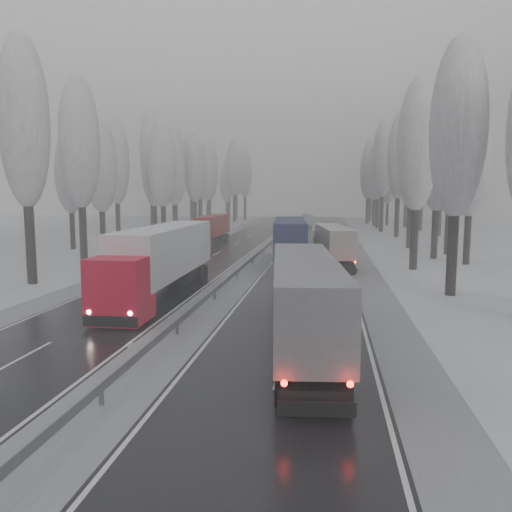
% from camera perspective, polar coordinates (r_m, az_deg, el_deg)
% --- Properties ---
extents(ground, '(260.00, 260.00, 0.00)m').
position_cam_1_polar(ground, '(20.49, -12.34, -11.92)').
color(ground, white).
rests_on(ground, ground).
extents(carriageway_right, '(7.50, 200.00, 0.03)m').
position_cam_1_polar(carriageway_right, '(48.60, 6.09, -0.76)').
color(carriageway_right, black).
rests_on(carriageway_right, ground).
extents(carriageway_left, '(7.50, 200.00, 0.03)m').
position_cam_1_polar(carriageway_left, '(50.07, -6.01, -0.53)').
color(carriageway_left, black).
rests_on(carriageway_left, ground).
extents(median_slush, '(3.00, 200.00, 0.04)m').
position_cam_1_polar(median_slush, '(49.06, -0.05, -0.64)').
color(median_slush, '#999BA0').
rests_on(median_slush, ground).
extents(shoulder_right, '(2.40, 200.00, 0.04)m').
position_cam_1_polar(shoulder_right, '(48.68, 11.92, -0.86)').
color(shoulder_right, '#999BA0').
rests_on(shoulder_right, ground).
extents(shoulder_left, '(2.40, 200.00, 0.04)m').
position_cam_1_polar(shoulder_left, '(51.50, -11.36, -0.42)').
color(shoulder_left, '#999BA0').
rests_on(shoulder_left, ground).
extents(median_guardrail, '(0.12, 200.00, 0.76)m').
position_cam_1_polar(median_guardrail, '(48.97, -0.05, 0.02)').
color(median_guardrail, slate).
rests_on(median_guardrail, ground).
extents(tree_16, '(3.60, 3.60, 16.53)m').
position_cam_1_polar(tree_16, '(34.99, 22.10, 13.23)').
color(tree_16, black).
rests_on(tree_16, ground).
extents(tree_18, '(3.60, 3.60, 16.58)m').
position_cam_1_polar(tree_18, '(45.97, 17.99, 11.84)').
color(tree_18, black).
rests_on(tree_18, ground).
extents(tree_19, '(3.60, 3.60, 14.57)m').
position_cam_1_polar(tree_19, '(50.95, 23.37, 9.66)').
color(tree_19, black).
rests_on(tree_19, ground).
extents(tree_20, '(3.60, 3.60, 15.71)m').
position_cam_1_polar(tree_20, '(54.52, 20.07, 10.37)').
color(tree_20, black).
rests_on(tree_20, ground).
extents(tree_21, '(3.60, 3.60, 18.62)m').
position_cam_1_polar(tree_21, '(59.04, 21.50, 11.83)').
color(tree_21, black).
rests_on(tree_21, ground).
extents(tree_22, '(3.60, 3.60, 15.86)m').
position_cam_1_polar(tree_22, '(64.62, 17.38, 9.98)').
color(tree_22, black).
rests_on(tree_22, ground).
extents(tree_23, '(3.60, 3.60, 13.55)m').
position_cam_1_polar(tree_23, '(69.71, 21.97, 8.34)').
color(tree_23, black).
rests_on(tree_23, ground).
extents(tree_24, '(3.60, 3.60, 20.49)m').
position_cam_1_polar(tree_24, '(70.32, 17.48, 12.12)').
color(tree_24, black).
rests_on(tree_24, ground).
extents(tree_25, '(3.60, 3.60, 19.44)m').
position_cam_1_polar(tree_25, '(75.53, 22.24, 11.05)').
color(tree_25, black).
rests_on(tree_25, ground).
extents(tree_26, '(3.60, 3.60, 18.78)m').
position_cam_1_polar(tree_26, '(80.29, 16.02, 10.73)').
color(tree_26, black).
rests_on(tree_26, ground).
extents(tree_27, '(3.60, 3.60, 17.62)m').
position_cam_1_polar(tree_27, '(85.40, 20.46, 9.83)').
color(tree_27, black).
rests_on(tree_27, ground).
extents(tree_28, '(3.60, 3.60, 19.62)m').
position_cam_1_polar(tree_28, '(90.77, 14.32, 10.67)').
color(tree_28, black).
rests_on(tree_28, ground).
extents(tree_29, '(3.60, 3.60, 18.11)m').
position_cam_1_polar(tree_29, '(95.70, 18.50, 9.75)').
color(tree_29, black).
rests_on(tree_29, ground).
extents(tree_30, '(3.60, 3.60, 17.86)m').
position_cam_1_polar(tree_30, '(100.41, 13.83, 9.68)').
color(tree_30, black).
rests_on(tree_30, ground).
extents(tree_31, '(3.60, 3.60, 18.58)m').
position_cam_1_polar(tree_31, '(105.12, 16.88, 9.70)').
color(tree_31, black).
rests_on(tree_31, ground).
extents(tree_32, '(3.60, 3.60, 17.33)m').
position_cam_1_polar(tree_32, '(107.87, 13.47, 9.32)').
color(tree_32, black).
rests_on(tree_32, ground).
extents(tree_33, '(3.60, 3.60, 14.33)m').
position_cam_1_polar(tree_33, '(112.10, 14.86, 8.20)').
color(tree_33, black).
rests_on(tree_33, ground).
extents(tree_34, '(3.60, 3.60, 17.63)m').
position_cam_1_polar(tree_34, '(114.88, 12.69, 9.28)').
color(tree_34, black).
rests_on(tree_34, ground).
extents(tree_35, '(3.60, 3.60, 18.25)m').
position_cam_1_polar(tree_35, '(119.91, 16.99, 9.24)').
color(tree_35, black).
rests_on(tree_35, ground).
extents(tree_36, '(3.60, 3.60, 20.23)m').
position_cam_1_polar(tree_36, '(124.86, 12.96, 9.84)').
color(tree_36, black).
rests_on(tree_36, ground).
extents(tree_37, '(3.60, 3.60, 16.37)m').
position_cam_1_polar(tree_37, '(129.48, 15.90, 8.56)').
color(tree_37, black).
rests_on(tree_37, ground).
extents(tree_38, '(3.60, 3.60, 17.97)m').
position_cam_1_polar(tree_38, '(135.46, 13.29, 9.00)').
color(tree_38, black).
rests_on(tree_38, ground).
extents(tree_39, '(3.60, 3.60, 16.19)m').
position_cam_1_polar(tree_39, '(139.67, 14.30, 8.44)').
color(tree_39, black).
rests_on(tree_39, ground).
extents(tree_56, '(3.60, 3.60, 18.12)m').
position_cam_1_polar(tree_56, '(40.47, -25.02, 13.63)').
color(tree_56, black).
rests_on(tree_56, ground).
extents(tree_58, '(3.60, 3.60, 17.21)m').
position_cam_1_polar(tree_58, '(48.25, -19.54, 12.02)').
color(tree_58, black).
rests_on(tree_58, ground).
extents(tree_59, '(3.60, 3.60, 18.41)m').
position_cam_1_polar(tree_59, '(55.59, -24.80, 11.86)').
color(tree_59, black).
rests_on(tree_59, ground).
extents(tree_60, '(3.60, 3.60, 14.84)m').
position_cam_1_polar(tree_60, '(57.92, -17.35, 9.71)').
color(tree_60, black).
rests_on(tree_60, ground).
extents(tree_61, '(3.60, 3.60, 13.95)m').
position_cam_1_polar(tree_61, '(64.06, -20.50, 8.79)').
color(tree_61, black).
rests_on(tree_61, ground).
extents(tree_62, '(3.60, 3.60, 16.04)m').
position_cam_1_polar(tree_62, '(65.38, -10.67, 10.24)').
color(tree_62, black).
rests_on(tree_62, ground).
extents(tree_63, '(3.60, 3.60, 16.88)m').
position_cam_1_polar(tree_63, '(71.99, -15.70, 10.23)').
color(tree_63, black).
rests_on(tree_63, ground).
extents(tree_64, '(3.60, 3.60, 15.42)m').
position_cam_1_polar(tree_64, '(75.25, -11.59, 9.49)').
color(tree_64, black).
rests_on(tree_64, ground).
extents(tree_65, '(3.60, 3.60, 19.48)m').
position_cam_1_polar(tree_65, '(79.77, -11.89, 11.20)').
color(tree_65, black).
rests_on(tree_65, ground).
extents(tree_66, '(3.60, 3.60, 15.23)m').
position_cam_1_polar(tree_66, '(84.35, -9.29, 9.18)').
color(tree_66, black).
rests_on(tree_66, ground).
extents(tree_67, '(3.60, 3.60, 17.09)m').
position_cam_1_polar(tree_67, '(88.63, -9.39, 9.84)').
color(tree_67, black).
rests_on(tree_67, ground).
extents(tree_68, '(3.60, 3.60, 16.65)m').
position_cam_1_polar(tree_68, '(90.44, -7.04, 9.65)').
color(tree_68, black).
rests_on(tree_68, ground).
extents(tree_69, '(3.60, 3.60, 19.35)m').
position_cam_1_polar(tree_69, '(95.71, -9.27, 10.49)').
color(tree_69, black).
rests_on(tree_69, ground).
extents(tree_70, '(3.60, 3.60, 17.09)m').
position_cam_1_polar(tree_70, '(100.15, -5.38, 9.58)').
color(tree_70, black).
rests_on(tree_70, ground).
extents(tree_71, '(3.60, 3.60, 19.61)m').
position_cam_1_polar(tree_71, '(105.28, -7.43, 10.30)').
color(tree_71, black).
rests_on(tree_71, ground).
extents(tree_72, '(3.60, 3.60, 15.11)m').
position_cam_1_polar(tree_72, '(109.79, -5.56, 8.69)').
color(tree_72, black).
rests_on(tree_72, ground).
extents(tree_73, '(3.60, 3.60, 17.22)m').
position_cam_1_polar(tree_73, '(114.41, -6.51, 9.29)').
color(tree_73, black).
rests_on(tree_73, ground).
extents(tree_74, '(3.60, 3.60, 19.68)m').
position_cam_1_polar(tree_74, '(119.64, -2.51, 9.98)').
color(tree_74, black).
rests_on(tree_74, ground).
extents(tree_75, '(3.60, 3.60, 18.60)m').
position_cam_1_polar(tree_75, '(125.49, -6.32, 9.49)').
color(tree_75, black).
rests_on(tree_75, ground).
extents(tree_76, '(3.60, 3.60, 18.55)m').
position_cam_1_polar(tree_76, '(128.67, -1.27, 9.46)').
color(tree_76, black).
rests_on(tree_76, ground).
extents(tree_77, '(3.60, 3.60, 14.32)m').
position_cam_1_polar(tree_77, '(133.54, -3.39, 8.20)').
color(tree_77, black).
rests_on(tree_77, ground).
extents(tree_78, '(3.60, 3.60, 19.55)m').
position_cam_1_polar(tree_78, '(135.79, -2.30, 9.60)').
color(tree_78, black).
rests_on(tree_78, ground).
extents(tree_79, '(3.60, 3.60, 17.07)m').
position_cam_1_polar(tree_79, '(140.18, -3.12, 8.87)').
color(tree_79, black).
rests_on(tree_79, ground).
extents(truck_grey_tarp, '(3.99, 15.74, 4.00)m').
position_cam_1_polar(truck_grey_tarp, '(21.71, 5.41, -4.32)').
color(truck_grey_tarp, '#444449').
rests_on(truck_grey_tarp, ground).
extents(truck_blue_box, '(4.01, 16.99, 4.32)m').
position_cam_1_polar(truck_blue_box, '(46.43, 3.86, 2.01)').
color(truck_blue_box, '#1F234D').
rests_on(truck_blue_box, ground).
extents(truck_cream_box, '(4.02, 14.24, 3.62)m').
position_cam_1_polar(truck_cream_box, '(48.18, 8.64, 1.64)').
color(truck_cream_box, '#A8A595').
rests_on(truck_cream_box, ground).
extents(box_truck_distant, '(2.69, 7.12, 2.60)m').
position_cam_1_polar(box_truck_distant, '(106.13, 5.82, 4.19)').
color(box_truck_distant, silver).
rests_on(box_truck_distant, ground).
extents(truck_red_white, '(3.08, 17.66, 4.51)m').
position_cam_1_polar(truck_red_white, '(32.40, -10.80, -0.10)').
color(truck_red_white, red).
rests_on(truck_red_white, ground).
extents(truck_red_red, '(2.67, 14.90, 3.81)m').
position_cam_1_polar(truck_red_red, '(65.84, -5.11, 3.23)').
color(truck_red_red, '#BD0A11').
rests_on(truck_red_red, ground).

